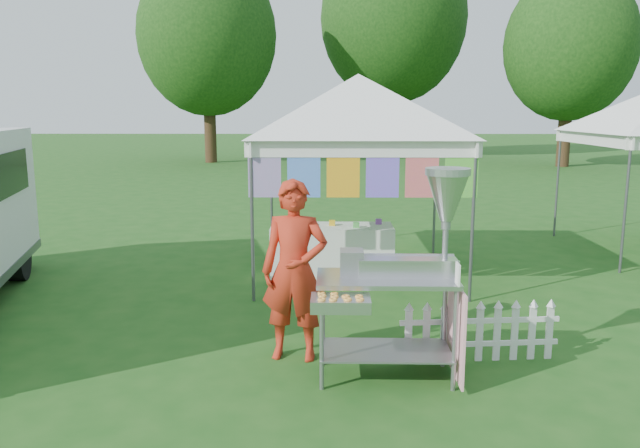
{
  "coord_description": "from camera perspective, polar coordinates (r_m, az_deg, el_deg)",
  "views": [
    {
      "loc": [
        -0.46,
        -5.82,
        2.48
      ],
      "look_at": [
        -0.54,
        1.72,
        1.1
      ],
      "focal_mm": 35.0,
      "sensor_mm": 36.0,
      "label": 1
    }
  ],
  "objects": [
    {
      "name": "ground",
      "position": [
        6.34,
        4.83,
        -12.69
      ],
      "size": [
        120.0,
        120.0,
        0.0
      ],
      "primitive_type": "plane",
      "color": "#1B4F16",
      "rests_on": "ground"
    },
    {
      "name": "canopy_main",
      "position": [
        9.34,
        3.54,
        13.48
      ],
      "size": [
        4.24,
        4.24,
        3.45
      ],
      "color": "#59595E",
      "rests_on": "ground"
    },
    {
      "name": "tree_left",
      "position": [
        30.51,
        -10.27,
        16.56
      ],
      "size": [
        6.4,
        6.4,
        9.53
      ],
      "color": "#341E13",
      "rests_on": "ground"
    },
    {
      "name": "tree_mid",
      "position": [
        34.31,
        6.75,
        18.14
      ],
      "size": [
        7.6,
        7.6,
        11.52
      ],
      "color": "#341E13",
      "rests_on": "ground"
    },
    {
      "name": "tree_right",
      "position": [
        29.84,
        21.92,
        14.87
      ],
      "size": [
        5.6,
        5.6,
        8.42
      ],
      "color": "#341E13",
      "rests_on": "ground"
    },
    {
      "name": "donut_cart",
      "position": [
        5.72,
        8.24,
        -3.08
      ],
      "size": [
        1.43,
        0.96,
        1.97
      ],
      "rotation": [
        0.0,
        0.0,
        -0.01
      ],
      "color": "gray",
      "rests_on": "ground"
    },
    {
      "name": "vendor",
      "position": [
        6.21,
        -2.33,
        -4.28
      ],
      "size": [
        0.71,
        0.51,
        1.82
      ],
      "primitive_type": "imported",
      "rotation": [
        0.0,
        0.0,
        -0.12
      ],
      "color": "#B42916",
      "rests_on": "ground"
    },
    {
      "name": "picket_fence",
      "position": [
        6.5,
        14.38,
        -9.68
      ],
      "size": [
        1.62,
        0.18,
        0.56
      ],
      "rotation": [
        0.0,
        0.0,
        0.09
      ],
      "color": "silver",
      "rests_on": "ground"
    },
    {
      "name": "display_table",
      "position": [
        9.3,
        1.1,
        -2.56
      ],
      "size": [
        1.8,
        0.7,
        0.79
      ],
      "primitive_type": "cube",
      "color": "white",
      "rests_on": "ground"
    }
  ]
}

